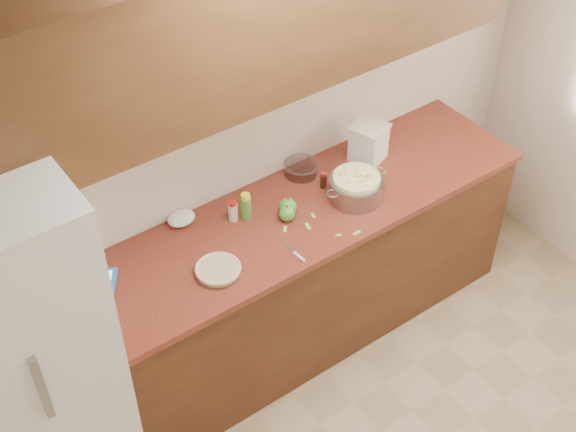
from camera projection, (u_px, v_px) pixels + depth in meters
room_shell at (533, 362)px, 2.84m from camera, size 3.60×3.60×3.60m
counter_run at (290, 279)px, 4.30m from camera, size 2.64×0.68×0.92m
upper_cabinets at (269, 15)px, 3.39m from camera, size 2.60×0.34×0.70m
fridge at (17, 358)px, 3.36m from camera, size 0.70×0.70×1.80m
pie at (218, 270)px, 3.68m from camera, size 0.22×0.22×0.04m
colander at (356, 187)px, 4.05m from camera, size 0.37×0.27×0.14m
flour_canister at (369, 142)px, 4.26m from camera, size 0.22×0.22×0.21m
tablet at (87, 284)px, 3.63m from camera, size 0.32×0.30×0.02m
paring_knife at (298, 255)px, 3.77m from camera, size 0.03×0.16×0.02m
lemon_bottle at (246, 206)px, 3.93m from camera, size 0.05×0.05×0.15m
cinnamon_shaker at (233, 211)px, 3.93m from camera, size 0.05×0.05×0.12m
vanilla_bottle at (323, 180)px, 4.12m from camera, size 0.03×0.03×0.09m
mixing_bowl at (301, 168)px, 4.21m from camera, size 0.19×0.19×0.07m
paper_towel at (181, 218)px, 3.93m from camera, size 0.18×0.16×0.06m
apple_left at (287, 213)px, 3.94m from camera, size 0.08×0.08×0.09m
apple_center at (288, 207)px, 3.97m from camera, size 0.09×0.09×0.10m
peel_a at (308, 226)px, 3.93m from camera, size 0.03×0.05×0.00m
peel_b at (285, 229)px, 3.91m from camera, size 0.04×0.05×0.00m
peel_c at (357, 233)px, 3.89m from camera, size 0.04×0.02×0.00m
peel_d at (313, 216)px, 3.99m from camera, size 0.02×0.04×0.00m
peel_e at (339, 235)px, 3.88m from camera, size 0.03×0.03×0.00m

